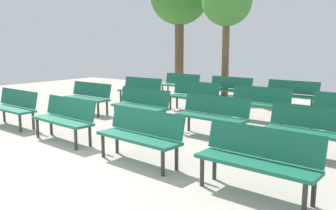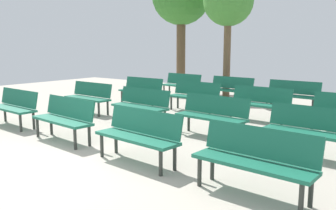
# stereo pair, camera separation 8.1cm
# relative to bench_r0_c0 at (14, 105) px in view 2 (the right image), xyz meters

# --- Properties ---
(ground_plane) EXTENTS (24.00, 24.00, 0.00)m
(ground_plane) POSITION_rel_bench_r0_c0_xyz_m (3.11, -1.73, -0.50)
(ground_plane) COLOR #B2A899
(bench_r0_c0) EXTENTS (1.62, 0.55, 0.87)m
(bench_r0_c0) POSITION_rel_bench_r0_c0_xyz_m (0.00, 0.00, 0.00)
(bench_r0_c0) COLOR #19664C
(bench_r0_c0) RESTS_ON ground_plane
(bench_r0_c1) EXTENTS (1.63, 0.61, 0.87)m
(bench_r0_c1) POSITION_rel_bench_r0_c0_xyz_m (2.13, -0.13, 0.00)
(bench_r0_c1) COLOR #19664C
(bench_r0_c1) RESTS_ON ground_plane
(bench_r0_c2) EXTENTS (1.63, 0.60, 0.87)m
(bench_r0_c2) POSITION_rel_bench_r0_c0_xyz_m (4.25, -0.23, 0.00)
(bench_r0_c2) COLOR #19664C
(bench_r0_c2) RESTS_ON ground_plane
(bench_r0_c3) EXTENTS (1.62, 0.57, 0.87)m
(bench_r0_c3) POSITION_rel_bench_r0_c0_xyz_m (6.31, -0.30, 0.00)
(bench_r0_c3) COLOR #19664C
(bench_r0_c3) RESTS_ON ground_plane
(bench_r1_c0) EXTENTS (1.62, 0.54, 0.87)m
(bench_r1_c0) POSITION_rel_bench_r0_c0_xyz_m (0.12, 2.22, 0.00)
(bench_r1_c0) COLOR #19664C
(bench_r1_c0) RESTS_ON ground_plane
(bench_r1_c1) EXTENTS (1.62, 0.57, 0.87)m
(bench_r1_c1) POSITION_rel_bench_r0_c0_xyz_m (2.29, 2.04, 0.00)
(bench_r1_c1) COLOR #19664C
(bench_r1_c1) RESTS_ON ground_plane
(bench_r1_c2) EXTENTS (1.63, 0.59, 0.87)m
(bench_r1_c2) POSITION_rel_bench_r0_c0_xyz_m (4.36, 1.97, 0.00)
(bench_r1_c2) COLOR #19664C
(bench_r1_c2) RESTS_ON ground_plane
(bench_r1_c3) EXTENTS (1.62, 0.57, 0.87)m
(bench_r1_c3) POSITION_rel_bench_r0_c0_xyz_m (6.43, 1.81, 0.00)
(bench_r1_c3) COLOR #19664C
(bench_r1_c3) RESTS_ON ground_plane
(bench_r2_c0) EXTENTS (1.61, 0.53, 0.87)m
(bench_r2_c0) POSITION_rel_bench_r0_c0_xyz_m (0.26, 4.33, 0.00)
(bench_r2_c0) COLOR #19664C
(bench_r2_c0) RESTS_ON ground_plane
(bench_r2_c1) EXTENTS (1.63, 0.57, 0.87)m
(bench_r2_c1) POSITION_rel_bench_r0_c0_xyz_m (2.42, 4.26, 0.00)
(bench_r2_c1) COLOR #19664C
(bench_r2_c1) RESTS_ON ground_plane
(bench_r2_c2) EXTENTS (1.62, 0.55, 0.87)m
(bench_r2_c2) POSITION_rel_bench_r0_c0_xyz_m (4.50, 4.13, 0.00)
(bench_r2_c2) COLOR #19664C
(bench_r2_c2) RESTS_ON ground_plane
(bench_r3_c0) EXTENTS (1.63, 0.61, 0.87)m
(bench_r3_c0) POSITION_rel_bench_r0_c0_xyz_m (0.36, 6.54, 0.00)
(bench_r3_c0) COLOR #19664C
(bench_r3_c0) RESTS_ON ground_plane
(bench_r3_c1) EXTENTS (1.63, 0.61, 0.87)m
(bench_r3_c1) POSITION_rel_bench_r0_c0_xyz_m (2.50, 6.40, 0.00)
(bench_r3_c1) COLOR #19664C
(bench_r3_c1) RESTS_ON ground_plane
(bench_r3_c2) EXTENTS (1.63, 0.57, 0.87)m
(bench_r3_c2) POSITION_rel_bench_r0_c0_xyz_m (4.64, 6.30, 0.00)
(bench_r3_c2) COLOR #19664C
(bench_r3_c2) RESTS_ON ground_plane
(tree_0) EXTENTS (1.85, 1.85, 4.49)m
(tree_0) POSITION_rel_bench_r0_c0_xyz_m (1.72, 7.56, 2.99)
(tree_0) COLOR brown
(tree_0) RESTS_ON ground_plane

